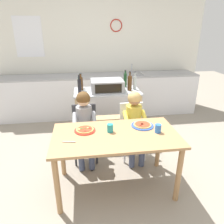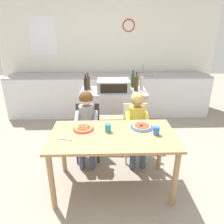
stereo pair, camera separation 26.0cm
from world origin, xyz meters
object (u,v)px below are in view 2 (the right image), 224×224
at_px(bottle_squat_spirits, 142,83).
at_px(drinking_cup_teal, 108,128).
at_px(pizza_plate_blue_rimmed, 142,127).
at_px(bottle_dark_olive_oil, 133,80).
at_px(child_in_grey_shirt, 87,119).
at_px(bottle_brown_beer, 86,85).
at_px(child_in_yellow_shirt, 137,120).
at_px(toaster_oven, 113,85).
at_px(pizza_plate_red_rimmed, 83,128).
at_px(bottle_tall_green_wine, 88,83).
at_px(drinking_cup_blue, 156,131).
at_px(dining_chair_right, 135,127).
at_px(serving_spoon, 65,139).
at_px(bottle_clear_vinegar, 136,83).
at_px(bottle_slim_sauce, 88,82).
at_px(kitchen_island_cart, 113,107).
at_px(dining_chair_left, 88,127).
at_px(dining_table, 113,142).

distance_m(bottle_squat_spirits, drinking_cup_teal, 1.35).
relative_size(bottle_squat_spirits, pizza_plate_blue_rimmed, 1.12).
relative_size(bottle_dark_olive_oil, child_in_grey_shirt, 0.28).
xyz_separation_m(bottle_brown_beer, child_in_grey_shirt, (0.05, -0.63, -0.32)).
xyz_separation_m(bottle_dark_olive_oil, child_in_yellow_shirt, (-0.04, -0.92, -0.34)).
height_order(toaster_oven, pizza_plate_blue_rimmed, toaster_oven).
xyz_separation_m(child_in_yellow_shirt, pizza_plate_red_rimmed, (-0.70, -0.41, 0.08)).
relative_size(bottle_tall_green_wine, drinking_cup_blue, 2.82).
relative_size(bottle_squat_spirits, dining_chair_right, 0.37).
xyz_separation_m(child_in_yellow_shirt, pizza_plate_blue_rimmed, (-0.00, -0.38, 0.08)).
height_order(drinking_cup_teal, serving_spoon, drinking_cup_teal).
relative_size(bottle_clear_vinegar, bottle_slim_sauce, 1.26).
bearing_deg(drinking_cup_blue, dining_chair_right, 100.73).
relative_size(kitchen_island_cart, bottle_brown_beer, 3.76).
bearing_deg(bottle_squat_spirits, drinking_cup_blue, -91.57).
distance_m(toaster_oven, drinking_cup_blue, 1.35).
xyz_separation_m(bottle_dark_olive_oil, bottle_clear_vinegar, (0.03, -0.23, 0.00)).
bearing_deg(dining_chair_right, dining_chair_left, 177.95).
xyz_separation_m(bottle_tall_green_wine, bottle_dark_olive_oil, (0.76, 0.10, 0.01)).
height_order(bottle_squat_spirits, child_in_yellow_shirt, bottle_squat_spirits).
bearing_deg(kitchen_island_cart, bottle_dark_olive_oil, 29.16).
distance_m(toaster_oven, child_in_grey_shirt, 0.84).
distance_m(kitchen_island_cart, pizza_plate_red_rimmed, 1.22).
relative_size(dining_chair_right, drinking_cup_teal, 8.39).
bearing_deg(dining_table, dining_chair_right, 61.86).
height_order(toaster_oven, dining_chair_right, toaster_oven).
relative_size(pizza_plate_blue_rimmed, drinking_cup_blue, 2.72).
bearing_deg(drinking_cup_teal, serving_spoon, -159.32).
xyz_separation_m(bottle_tall_green_wine, dining_chair_left, (0.02, -0.67, -0.50)).
height_order(bottle_brown_beer, pizza_plate_blue_rimmed, bottle_brown_beer).
relative_size(toaster_oven, drinking_cup_teal, 5.40).
height_order(bottle_clear_vinegar, drinking_cup_blue, bottle_clear_vinegar).
bearing_deg(bottle_clear_vinegar, drinking_cup_blue, -87.29).
relative_size(bottle_dark_olive_oil, dining_table, 0.21).
height_order(dining_chair_right, drinking_cup_teal, drinking_cup_teal).
bearing_deg(drinking_cup_teal, child_in_yellow_shirt, 49.22).
bearing_deg(bottle_dark_olive_oil, bottle_slim_sauce, 177.54).
xyz_separation_m(dining_table, serving_spoon, (-0.52, -0.11, 0.11)).
xyz_separation_m(toaster_oven, serving_spoon, (-0.57, -1.35, -0.22)).
xyz_separation_m(bottle_clear_vinegar, dining_chair_right, (-0.07, -0.57, -0.51)).
height_order(bottle_tall_green_wine, bottle_slim_sauce, bottle_tall_green_wine).
xyz_separation_m(kitchen_island_cart, dining_chair_right, (0.30, -0.61, -0.10)).
distance_m(bottle_tall_green_wine, pizza_plate_red_rimmed, 1.25).
distance_m(kitchen_island_cart, serving_spoon, 1.50).
height_order(toaster_oven, bottle_clear_vinegar, bottle_clear_vinegar).
height_order(dining_table, serving_spoon, serving_spoon).
relative_size(bottle_tall_green_wine, pizza_plate_red_rimmed, 1.14).
xyz_separation_m(pizza_plate_red_rimmed, pizza_plate_blue_rimmed, (0.70, 0.03, -0.00)).
bearing_deg(dining_chair_left, bottle_dark_olive_oil, 46.16).
relative_size(kitchen_island_cart, drinking_cup_blue, 10.97).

